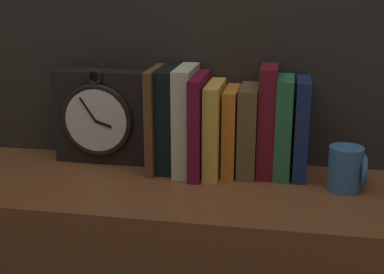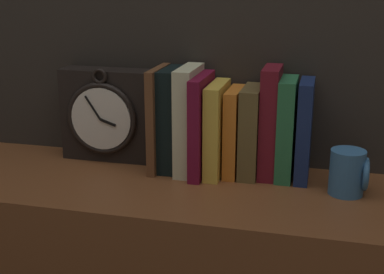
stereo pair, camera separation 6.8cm
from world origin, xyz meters
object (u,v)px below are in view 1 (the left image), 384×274
Objects in this scene: book_slot0_brown at (155,119)px; book_slot9_navy at (301,129)px; book_slot2_cream at (186,120)px; book_slot3_maroon at (200,125)px; book_slot1_black at (169,120)px; book_slot5_orange at (231,131)px; book_slot6_brown at (248,131)px; book_slot4_yellow at (214,129)px; mug at (347,169)px; book_slot8_green at (284,127)px; book_slot7_maroon at (267,121)px; clock at (102,116)px.

book_slot9_navy is (0.32, 0.01, -0.01)m from book_slot0_brown.
book_slot2_cream is 0.25m from book_slot9_navy.
book_slot3_maroon is at bearing -5.12° from book_slot0_brown.
book_slot1_black is 1.20× the size of book_slot5_orange.
book_slot2_cream is 0.14m from book_slot6_brown.
book_slot4_yellow is at bearing -175.98° from book_slot9_navy.
book_slot0_brown is 0.42m from mug.
book_slot3_maroon is at bearing -170.81° from book_slot6_brown.
book_slot0_brown reaches higher than book_slot3_maroon.
book_slot3_maroon is 0.07m from book_slot5_orange.
book_slot9_navy is (0.04, -0.00, -0.00)m from book_slot8_green.
book_slot2_cream is at bearing -0.49° from book_slot0_brown.
book_slot7_maroon is 1.11× the size of book_slot9_navy.
book_slot0_brown is at bearing 174.88° from book_slot3_maroon.
book_slot6_brown is 2.12× the size of mug.
book_slot4_yellow is 0.19m from book_slot9_navy.
mug is (0.24, -0.06, -0.05)m from book_slot5_orange.
clock is 0.96× the size of book_slot2_cream.
book_slot7_maroon is 2.60× the size of mug.
book_slot5_orange is at bearing -178.66° from book_slot8_green.
book_slot3_maroon is (0.10, -0.01, -0.01)m from book_slot0_brown.
book_slot9_navy is at bearing 0.67° from book_slot1_black.
clock is 1.18× the size of book_slot5_orange.
book_slot7_maroon reaches higher than clock.
book_slot4_yellow is 0.07m from book_slot6_brown.
mug is (0.34, -0.06, -0.07)m from book_slot2_cream.
book_slot8_green is at bearing 179.50° from book_slot9_navy.
clock is 1.05× the size of book_slot9_navy.
clock is 0.24m from book_slot3_maroon.
book_slot4_yellow is 1.03× the size of book_slot6_brown.
mug is (0.55, -0.09, -0.06)m from clock.
mug is at bearing -8.69° from book_slot3_maroon.
mug is at bearing -14.84° from book_slot5_orange.
book_slot0_brown is (0.14, -0.03, 0.01)m from clock.
book_slot5_orange is at bearing 179.71° from book_slot6_brown.
mug is at bearing -9.44° from book_slot1_black.
clock reaches higher than book_slot9_navy.
book_slot3_maroon is at bearing 171.31° from mug.
book_slot7_maroon reaches higher than book_slot9_navy.
book_slot4_yellow is (0.27, -0.03, -0.01)m from clock.
book_slot3_maroon reaches higher than book_slot4_yellow.
book_slot2_cream is at bearing -8.31° from clock.
book_slot5_orange is (0.30, -0.02, -0.01)m from clock.
book_slot4_yellow is at bearing -5.35° from book_slot1_black.
book_slot3_maroon is (0.24, -0.04, 0.00)m from clock.
mug is at bearing -10.93° from book_slot4_yellow.
book_slot0_brown is at bearing -177.03° from book_slot7_maroon.
book_slot5_orange is at bearing 0.43° from book_slot1_black.
book_slot7_maroon is at bearing 176.80° from book_slot8_green.
book_slot7_maroon reaches higher than book_slot4_yellow.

